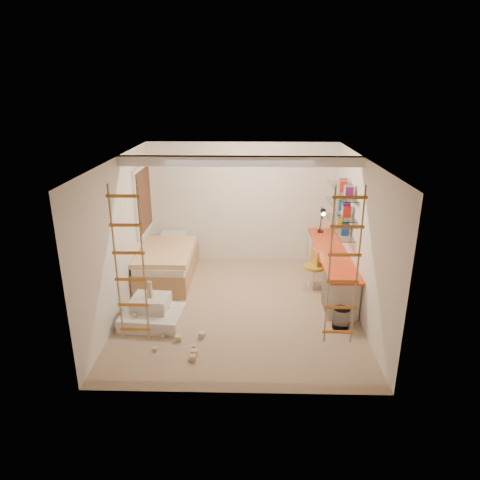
{
  "coord_description": "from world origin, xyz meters",
  "views": [
    {
      "loc": [
        0.17,
        -6.7,
        3.65
      ],
      "look_at": [
        0.0,
        0.3,
        1.15
      ],
      "focal_mm": 32.0,
      "sensor_mm": 36.0,
      "label": 1
    }
  ],
  "objects_px": {
    "swivel_chair": "(314,274)",
    "play_platform": "(152,313)",
    "desk": "(330,268)",
    "bed": "(168,262)"
  },
  "relations": [
    {
      "from": "swivel_chair",
      "to": "play_platform",
      "type": "xyz_separation_m",
      "value": [
        -2.82,
        -1.35,
        -0.12
      ]
    },
    {
      "from": "desk",
      "to": "swivel_chair",
      "type": "height_order",
      "value": "swivel_chair"
    },
    {
      "from": "desk",
      "to": "play_platform",
      "type": "distance_m",
      "value": 3.45
    },
    {
      "from": "desk",
      "to": "bed",
      "type": "height_order",
      "value": "desk"
    },
    {
      "from": "play_platform",
      "to": "desk",
      "type": "bearing_deg",
      "value": 24.3
    },
    {
      "from": "play_platform",
      "to": "swivel_chair",
      "type": "bearing_deg",
      "value": 25.59
    },
    {
      "from": "bed",
      "to": "swivel_chair",
      "type": "distance_m",
      "value": 2.91
    },
    {
      "from": "bed",
      "to": "swivel_chair",
      "type": "xyz_separation_m",
      "value": [
        2.88,
        -0.43,
        -0.04
      ]
    },
    {
      "from": "desk",
      "to": "swivel_chair",
      "type": "relative_size",
      "value": 3.62
    },
    {
      "from": "desk",
      "to": "bed",
      "type": "xyz_separation_m",
      "value": [
        -3.2,
        0.36,
        -0.07
      ]
    }
  ]
}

